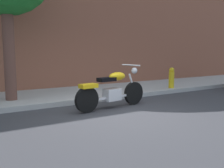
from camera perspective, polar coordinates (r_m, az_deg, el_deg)
ground_plane at (r=6.16m, az=1.76°, el=-6.76°), size 60.00×60.00×0.00m
sidewalk at (r=8.65m, az=-8.94°, el=-2.29°), size 23.47×2.67×0.14m
motorcycle at (r=6.72m, az=-0.04°, el=-1.48°), size 2.22×0.70×1.14m
fire_hydrant at (r=9.77m, az=13.10°, el=0.98°), size 0.20×0.20×0.91m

